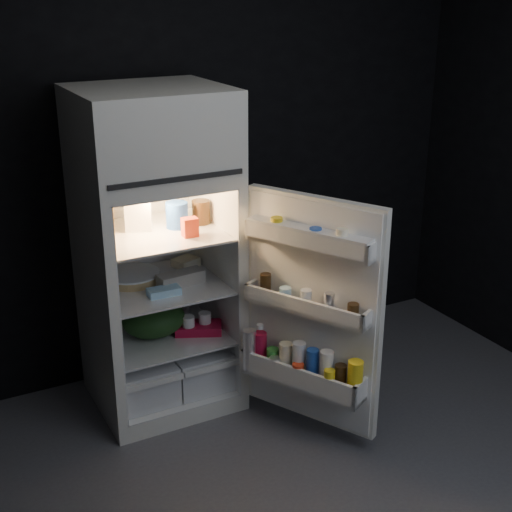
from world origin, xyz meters
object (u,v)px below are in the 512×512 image
fridge_door (309,318)px  egg_carton (181,278)px  refrigerator (155,242)px  yogurt_tray (199,328)px  milk_jug (138,207)px

fridge_door → egg_carton: bearing=126.9°
refrigerator → yogurt_tray: bearing=-36.0°
milk_jug → yogurt_tray: bearing=-15.0°
refrigerator → yogurt_tray: refrigerator is taller
fridge_door → milk_jug: 1.08m
egg_carton → yogurt_tray: (0.09, -0.02, -0.31)m
egg_carton → yogurt_tray: egg_carton is taller
egg_carton → yogurt_tray: size_ratio=0.99×
milk_jug → yogurt_tray: milk_jug is taller
refrigerator → egg_carton: 0.24m
fridge_door → milk_jug: (-0.61, 0.76, 0.47)m
fridge_door → yogurt_tray: size_ratio=4.74×
yogurt_tray → egg_carton: bearing=-170.9°
refrigerator → egg_carton: refrigerator is taller
fridge_door → milk_jug: size_ratio=5.08×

